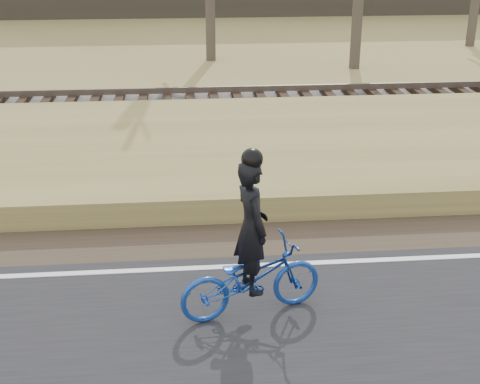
{
  "coord_description": "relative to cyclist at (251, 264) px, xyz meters",
  "views": [
    {
      "loc": [
        5.13,
        -8.31,
        4.67
      ],
      "look_at": [
        5.94,
        0.5,
        1.1
      ],
      "focal_mm": 50.0,
      "sensor_mm": 36.0,
      "label": 1
    }
  ],
  "objects": [
    {
      "name": "cyclist",
      "position": [
        0.0,
        0.0,
        0.0
      ],
      "size": [
        1.95,
        1.1,
        2.2
      ],
      "rotation": [
        0.0,
        0.0,
        1.83
      ],
      "color": "navy",
      "rests_on": "road"
    }
  ]
}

